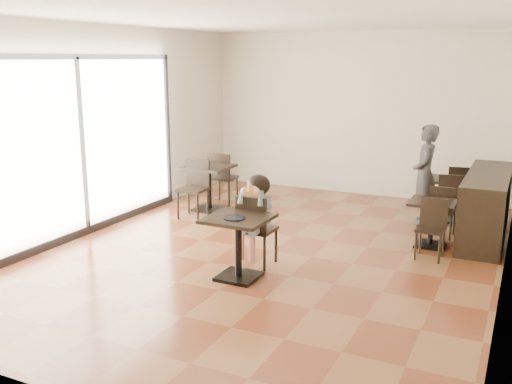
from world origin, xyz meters
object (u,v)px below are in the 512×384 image
Objects in this scene: chair_left_b at (193,190)px; child_table at (238,248)px; adult_patron at (425,174)px; chair_left_a at (224,178)px; cafe_table_left at (209,188)px; chair_mid_b at (431,230)px; child_chair at (258,230)px; chair_back_a at (458,189)px; cafe_table_back at (445,199)px; chair_mid_a at (443,211)px; chair_back_b at (450,204)px; child at (258,221)px; cafe_table_mid at (431,224)px.

child_table is at bearing -50.71° from chair_left_b.
adult_patron is 1.67× the size of chair_left_a.
chair_mid_b is (4.00, -0.90, -0.00)m from cafe_table_left.
chair_back_a is at bearing -118.30° from child_chair.
chair_mid_a is (0.09, -0.97, 0.05)m from cafe_table_back.
cafe_table_back is 3.96m from chair_left_a.
adult_patron reaches higher than cafe_table_left.
adult_patron is 2.01× the size of chair_mid_a.
chair_mid_a is 0.95× the size of chair_back_b.
cafe_table_left is at bearing 86.25° from chair_left_b.
child is 3.83m from cafe_table_back.
cafe_table_mid is 0.56m from chair_mid_b.
cafe_table_left is 1.14× the size of cafe_table_back.
child reaches higher than chair_left_b.
child_chair is 1.34× the size of cafe_table_back.
chair_back_b is at bearing -127.02° from child_chair.
chair_back_a is (2.07, 3.85, -0.05)m from child_chair.
chair_back_b is (0.13, 0.97, 0.09)m from cafe_table_mid.
child reaches higher than chair_left_a.
chair_back_b is at bearing 82.57° from cafe_table_mid.
chair_mid_a is at bearing 171.29° from chair_left_a.
chair_mid_a is 1.00× the size of chair_mid_b.
chair_mid_a is (4.00, 0.20, -0.00)m from cafe_table_left.
chair_left_a reaches higher than chair_back_b.
adult_patron is 3.62m from chair_left_a.
cafe_table_back is at bearing 59.70° from child.
chair_mid_a is (2.02, 2.32, -0.20)m from child.
chair_mid_b is at bearing 91.22° from chair_mid_a.
chair_back_a is at bearing 61.70° from child.
cafe_table_back is at bearing 63.40° from child_table.
chair_back_a reaches higher than cafe_table_mid.
chair_left_a reaches higher than cafe_table_left.
chair_mid_b is 0.83× the size of chair_left_b.
cafe_table_mid is at bearing -89.31° from cafe_table_back.
child_chair is 2.64m from cafe_table_mid.
chair_mid_a is 4.07m from chair_left_b.
child_chair is at bearing -137.63° from cafe_table_mid.
chair_back_b reaches higher than cafe_table_back.
cafe_table_mid is at bearing -137.63° from child_chair.
child is 1.40× the size of chair_back_a.
child_table is at bearing 117.84° from chair_left_a.
adult_patron is 2.01× the size of cafe_table_left.
adult_patron is 1.04m from chair_back_a.
child_chair is 0.12m from child.
chair_mid_b is (2.02, 1.77, 0.01)m from child_table.
cafe_table_left is 0.95× the size of chair_back_b.
chair_mid_b is 4.26m from chair_left_a.
chair_left_b is (0.00, -1.10, 0.00)m from chair_left_a.
chair_back_b reaches higher than cafe_table_mid.
chair_left_b reaches higher than cafe_table_mid.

